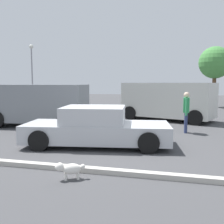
{
  "coord_description": "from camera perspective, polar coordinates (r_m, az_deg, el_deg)",
  "views": [
    {
      "loc": [
        2.19,
        -8.14,
        2.04
      ],
      "look_at": [
        -0.4,
        2.03,
        0.9
      ],
      "focal_mm": 42.24,
      "sensor_mm": 36.0,
      "label": 1
    }
  ],
  "objects": [
    {
      "name": "ground_plane",
      "position": [
        8.68,
        -0.77,
        -7.41
      ],
      "size": [
        80.0,
        80.0,
        0.0
      ],
      "primitive_type": "plane",
      "color": "#424244"
    },
    {
      "name": "tree_back_center",
      "position": [
        24.53,
        21.4,
        9.86
      ],
      "size": [
        2.73,
        2.73,
        5.18
      ],
      "color": "brown",
      "rests_on": "ground_plane"
    },
    {
      "name": "pedestrian",
      "position": [
        11.27,
        15.76,
        0.71
      ],
      "size": [
        0.24,
        0.57,
        1.69
      ],
      "rotation": [
        0.0,
        0.0,
        3.14
      ],
      "color": "navy",
      "rests_on": "ground_plane"
    },
    {
      "name": "suv_dark",
      "position": [
        13.09,
        -15.61,
        1.79
      ],
      "size": [
        4.66,
        2.38,
        1.98
      ],
      "rotation": [
        0.0,
        0.0,
        3.23
      ],
      "color": "gray",
      "rests_on": "ground_plane"
    },
    {
      "name": "sedan_foreground",
      "position": [
        8.7,
        -3.43,
        -3.4
      ],
      "size": [
        4.92,
        2.55,
        1.29
      ],
      "rotation": [
        0.0,
        0.0,
        0.16
      ],
      "color": "#B7BABF",
      "rests_on": "ground_plane"
    },
    {
      "name": "van_white",
      "position": [
        14.93,
        12.02,
        2.55
      ],
      "size": [
        5.26,
        3.57,
        2.07
      ],
      "rotation": [
        0.0,
        0.0,
        -0.35
      ],
      "color": "silver",
      "rests_on": "ground_plane"
    },
    {
      "name": "dog",
      "position": [
        5.81,
        -9.2,
        -12.03
      ],
      "size": [
        0.58,
        0.4,
        0.38
      ],
      "rotation": [
        0.0,
        0.0,
        3.62
      ],
      "color": "white",
      "rests_on": "ground_plane"
    },
    {
      "name": "light_post_near",
      "position": [
        29.87,
        -16.98,
        10.08
      ],
      "size": [
        0.44,
        0.44,
        6.14
      ],
      "color": "gray",
      "rests_on": "ground_plane"
    },
    {
      "name": "parking_curb",
      "position": [
        6.32,
        -6.95,
        -12.13
      ],
      "size": [
        7.28,
        0.2,
        0.12
      ],
      "primitive_type": "cube",
      "color": "#B7B2A8",
      "rests_on": "ground_plane"
    }
  ]
}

